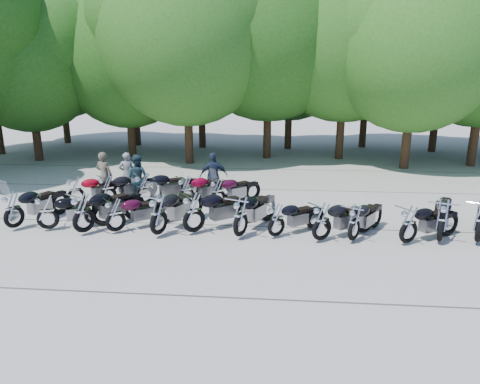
# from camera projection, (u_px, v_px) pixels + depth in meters

# --- Properties ---
(ground) EXTENTS (90.00, 90.00, 0.00)m
(ground) POSITION_uv_depth(u_px,v_px,m) (235.00, 244.00, 11.96)
(ground) COLOR #A59F95
(ground) RESTS_ON ground
(tree_1) EXTENTS (6.97, 6.97, 8.55)m
(tree_1) POSITION_uv_depth(u_px,v_px,m) (28.00, 65.00, 22.43)
(tree_1) COLOR #3A2614
(tree_1) RESTS_ON ground
(tree_2) EXTENTS (7.31, 7.31, 8.97)m
(tree_2) POSITION_uv_depth(u_px,v_px,m) (127.00, 61.00, 23.50)
(tree_2) COLOR #3A2614
(tree_2) RESTS_ON ground
(tree_3) EXTENTS (8.70, 8.70, 10.67)m
(tree_3) POSITION_uv_depth(u_px,v_px,m) (186.00, 39.00, 21.39)
(tree_3) COLOR #3A2614
(tree_3) RESTS_ON ground
(tree_4) EXTENTS (9.13, 9.13, 11.20)m
(tree_4) POSITION_uv_depth(u_px,v_px,m) (269.00, 35.00, 22.75)
(tree_4) COLOR #3A2614
(tree_4) RESTS_ON ground
(tree_5) EXTENTS (9.04, 9.04, 11.10)m
(tree_5) POSITION_uv_depth(u_px,v_px,m) (346.00, 36.00, 22.53)
(tree_5) COLOR #3A2614
(tree_5) RESTS_ON ground
(tree_6) EXTENTS (8.00, 8.00, 9.82)m
(tree_6) POSITION_uv_depth(u_px,v_px,m) (416.00, 48.00, 20.19)
(tree_6) COLOR #3A2614
(tree_6) RESTS_ON ground
(tree_9) EXTENTS (7.59, 7.59, 9.32)m
(tree_9) POSITION_uv_depth(u_px,v_px,m) (59.00, 61.00, 28.54)
(tree_9) COLOR #3A2614
(tree_9) RESTS_ON ground
(tree_10) EXTENTS (7.78, 7.78, 9.55)m
(tree_10) POSITION_uv_depth(u_px,v_px,m) (132.00, 58.00, 27.47)
(tree_10) COLOR #3A2614
(tree_10) RESTS_ON ground
(tree_11) EXTENTS (7.56, 7.56, 9.28)m
(tree_11) POSITION_uv_depth(u_px,v_px,m) (201.00, 60.00, 26.61)
(tree_11) COLOR #3A2614
(tree_11) RESTS_ON ground
(tree_12) EXTENTS (7.88, 7.88, 9.67)m
(tree_12) POSITION_uv_depth(u_px,v_px,m) (290.00, 56.00, 26.13)
(tree_12) COLOR #3A2614
(tree_12) RESTS_ON ground
(tree_13) EXTENTS (8.31, 8.31, 10.20)m
(tree_13) POSITION_uv_depth(u_px,v_px,m) (369.00, 51.00, 26.61)
(tree_13) COLOR #3A2614
(tree_13) RESTS_ON ground
(tree_14) EXTENTS (8.02, 8.02, 9.84)m
(tree_14) POSITION_uv_depth(u_px,v_px,m) (443.00, 53.00, 25.00)
(tree_14) COLOR #3A2614
(tree_14) RESTS_ON ground
(motorcycle_0) EXTENTS (1.54, 2.48, 1.34)m
(motorcycle_0) POSITION_uv_depth(u_px,v_px,m) (13.00, 209.00, 12.90)
(motorcycle_0) COLOR black
(motorcycle_0) RESTS_ON ground
(motorcycle_1) EXTENTS (2.32, 1.46, 1.26)m
(motorcycle_1) POSITION_uv_depth(u_px,v_px,m) (47.00, 211.00, 12.80)
(motorcycle_1) COLOR black
(motorcycle_1) RESTS_ON ground
(motorcycle_2) EXTENTS (2.02, 2.54, 1.43)m
(motorcycle_2) POSITION_uv_depth(u_px,v_px,m) (83.00, 211.00, 12.50)
(motorcycle_2) COLOR black
(motorcycle_2) RESTS_ON ground
(motorcycle_3) EXTENTS (2.06, 1.90, 1.22)m
(motorcycle_3) POSITION_uv_depth(u_px,v_px,m) (115.00, 214.00, 12.61)
(motorcycle_3) COLOR #36071D
(motorcycle_3) RESTS_ON ground
(motorcycle_4) EXTENTS (1.72, 2.65, 1.44)m
(motorcycle_4) POSITION_uv_depth(u_px,v_px,m) (158.00, 213.00, 12.32)
(motorcycle_4) COLOR black
(motorcycle_4) RESTS_ON ground
(motorcycle_5) EXTENTS (2.46, 2.19, 1.43)m
(motorcycle_5) POSITION_uv_depth(u_px,v_px,m) (194.00, 211.00, 12.50)
(motorcycle_5) COLOR black
(motorcycle_5) RESTS_ON ground
(motorcycle_6) EXTENTS (1.73, 2.58, 1.41)m
(motorcycle_6) POSITION_uv_depth(u_px,v_px,m) (241.00, 215.00, 12.20)
(motorcycle_6) COLOR black
(motorcycle_6) RESTS_ON ground
(motorcycle_7) EXTENTS (2.01, 1.75, 1.16)m
(motorcycle_7) POSITION_uv_depth(u_px,v_px,m) (276.00, 219.00, 12.24)
(motorcycle_7) COLOR black
(motorcycle_7) RESTS_ON ground
(motorcycle_8) EXTENTS (2.29, 1.87, 1.30)m
(motorcycle_8) POSITION_uv_depth(u_px,v_px,m) (322.00, 220.00, 11.92)
(motorcycle_8) COLOR black
(motorcycle_8) RESTS_ON ground
(motorcycle_9) EXTENTS (1.77, 2.20, 1.24)m
(motorcycle_9) POSITION_uv_depth(u_px,v_px,m) (354.00, 221.00, 11.91)
(motorcycle_9) COLOR black
(motorcycle_9) RESTS_ON ground
(motorcycle_10) EXTENTS (2.26, 1.74, 1.26)m
(motorcycle_10) POSITION_uv_depth(u_px,v_px,m) (409.00, 223.00, 11.72)
(motorcycle_10) COLOR black
(motorcycle_10) RESTS_ON ground
(motorcycle_11) EXTENTS (1.69, 2.63, 1.43)m
(motorcycle_11) POSITION_uv_depth(u_px,v_px,m) (442.00, 219.00, 11.83)
(motorcycle_11) COLOR black
(motorcycle_11) RESTS_ON ground
(motorcycle_13) EXTENTS (2.18, 1.75, 1.23)m
(motorcycle_13) POSITION_uv_depth(u_px,v_px,m) (76.00, 190.00, 15.22)
(motorcycle_13) COLOR #9E0516
(motorcycle_13) RESTS_ON ground
(motorcycle_14) EXTENTS (2.07, 2.10, 1.28)m
(motorcycle_14) POSITION_uv_depth(u_px,v_px,m) (108.00, 189.00, 15.30)
(motorcycle_14) COLOR black
(motorcycle_14) RESTS_ON ground
(motorcycle_15) EXTENTS (2.47, 1.97, 1.39)m
(motorcycle_15) POSITION_uv_depth(u_px,v_px,m) (144.00, 188.00, 15.23)
(motorcycle_15) COLOR black
(motorcycle_15) RESTS_ON ground
(motorcycle_16) EXTENTS (2.17, 1.98, 1.28)m
(motorcycle_16) POSITION_uv_depth(u_px,v_px,m) (186.00, 190.00, 15.14)
(motorcycle_16) COLOR maroon
(motorcycle_16) RESTS_ON ground
(motorcycle_17) EXTENTS (2.05, 1.96, 1.23)m
(motorcycle_17) POSITION_uv_depth(u_px,v_px,m) (218.00, 191.00, 15.03)
(motorcycle_17) COLOR #37071E
(motorcycle_17) RESTS_ON ground
(rider_0) EXTENTS (0.74, 0.57, 1.81)m
(rider_0) POSITION_uv_depth(u_px,v_px,m) (104.00, 175.00, 16.14)
(rider_0) COLOR brown
(rider_0) RESTS_ON ground
(rider_1) EXTENTS (1.04, 0.93, 1.76)m
(rider_1) POSITION_uv_depth(u_px,v_px,m) (138.00, 178.00, 15.87)
(rider_1) COLOR #1E363E
(rider_1) RESTS_ON ground
(rider_2) EXTENTS (1.14, 0.73, 1.81)m
(rider_2) POSITION_uv_depth(u_px,v_px,m) (214.00, 176.00, 16.03)
(rider_2) COLOR #1E2B3E
(rider_2) RESTS_ON ground
(rider_3) EXTENTS (0.73, 0.62, 1.68)m
(rider_3) POSITION_uv_depth(u_px,v_px,m) (127.00, 174.00, 16.74)
(rider_3) COLOR gray
(rider_3) RESTS_ON ground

